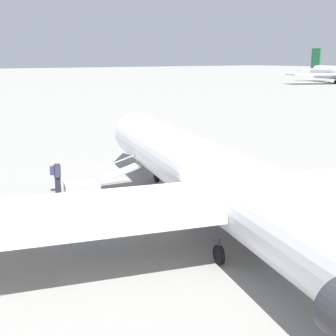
{
  "coord_description": "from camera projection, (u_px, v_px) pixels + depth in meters",
  "views": [
    {
      "loc": [
        -13.39,
        11.61,
        6.86
      ],
      "look_at": [
        3.98,
        -0.24,
        1.88
      ],
      "focal_mm": 50.0,
      "sensor_mm": 36.0,
      "label": 1
    }
  ],
  "objects": [
    {
      "name": "ground_plane",
      "position": [
        219.0,
        233.0,
        18.71
      ],
      "size": [
        600.0,
        600.0,
        0.0
      ],
      "primitive_type": "plane",
      "color": "gray"
    },
    {
      "name": "airplane_main",
      "position": [
        232.0,
        189.0,
        17.31
      ],
      "size": [
        31.96,
        24.78,
        7.07
      ],
      "rotation": [
        0.0,
        0.0,
        -0.27
      ],
      "color": "white",
      "rests_on": "ground"
    },
    {
      "name": "boarding_stairs",
      "position": [
        90.0,
        184.0,
        24.61
      ],
      "size": [
        2.05,
        4.14,
        1.74
      ],
      "rotation": [
        0.0,
        0.0,
        -1.84
      ],
      "color": "#B2B2B7",
      "rests_on": "ground"
    },
    {
      "name": "passenger",
      "position": [
        57.0,
        174.0,
        24.09
      ],
      "size": [
        0.41,
        0.56,
        1.74
      ],
      "rotation": [
        0.0,
        0.0,
        -1.84
      ],
      "color": "#23232D",
      "rests_on": "ground"
    },
    {
      "name": "traffic_cone_near_stairs",
      "position": [
        28.0,
        208.0,
        21.06
      ],
      "size": [
        0.49,
        0.49,
        0.54
      ],
      "color": "black",
      "rests_on": "ground"
    }
  ]
}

